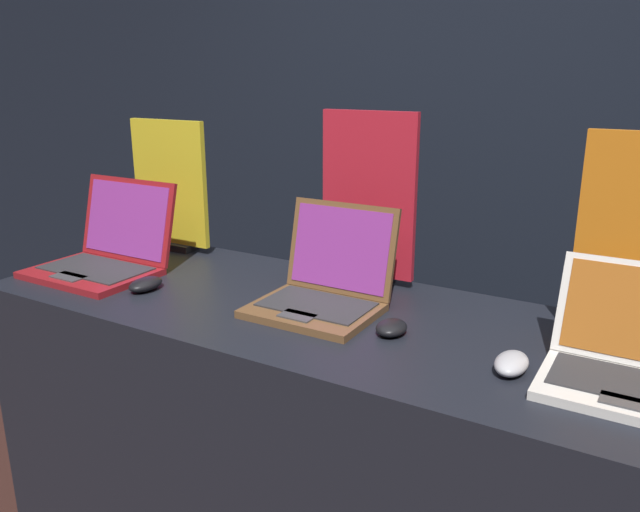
{
  "coord_description": "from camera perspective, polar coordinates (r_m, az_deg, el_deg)",
  "views": [
    {
      "loc": [
        0.78,
        -1.0,
        1.6
      ],
      "look_at": [
        -0.01,
        0.34,
        1.14
      ],
      "focal_mm": 35.0,
      "sensor_mm": 36.0,
      "label": 1
    }
  ],
  "objects": [
    {
      "name": "mouse_middle",
      "position": [
        1.53,
        6.55,
        -6.52
      ],
      "size": [
        0.07,
        0.09,
        0.03
      ],
      "color": "black",
      "rests_on": "display_counter"
    },
    {
      "name": "promo_stand_middle",
      "position": [
        1.84,
        4.43,
        4.91
      ],
      "size": [
        0.3,
        0.07,
        0.51
      ],
      "color": "black",
      "rests_on": "display_counter"
    },
    {
      "name": "mouse_front",
      "position": [
        1.88,
        -15.66,
        -2.5
      ],
      "size": [
        0.07,
        0.11,
        0.04
      ],
      "color": "black",
      "rests_on": "display_counter"
    },
    {
      "name": "wall_back",
      "position": [
        2.89,
        15.08,
        11.97
      ],
      "size": [
        8.0,
        0.05,
        2.8
      ],
      "color": "black",
      "rests_on": "ground_plane"
    },
    {
      "name": "mouse_back",
      "position": [
        1.4,
        17.1,
        -9.36
      ],
      "size": [
        0.07,
        0.11,
        0.04
      ],
      "color": "#B2B2B7",
      "rests_on": "display_counter"
    },
    {
      "name": "display_counter",
      "position": [
        1.9,
        0.3,
        -18.96
      ],
      "size": [
        1.97,
        0.68,
        0.99
      ],
      "color": "black",
      "rests_on": "ground_plane"
    },
    {
      "name": "promo_stand_front",
      "position": [
        2.26,
        -13.54,
        5.99
      ],
      "size": [
        0.32,
        0.07,
        0.46
      ],
      "color": "black",
      "rests_on": "display_counter"
    },
    {
      "name": "laptop_middle",
      "position": [
        1.67,
        0.4,
        -2.69
      ],
      "size": [
        0.32,
        0.32,
        0.27
      ],
      "color": "brown",
      "rests_on": "display_counter"
    },
    {
      "name": "laptop_back",
      "position": [
        1.42,
        26.91,
        -8.54
      ],
      "size": [
        0.34,
        0.31,
        0.23
      ],
      "color": "silver",
      "rests_on": "display_counter"
    },
    {
      "name": "laptop_front",
      "position": [
        2.09,
        -19.02,
        0.4
      ],
      "size": [
        0.38,
        0.34,
        0.28
      ],
      "color": "maroon",
      "rests_on": "display_counter"
    }
  ]
}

